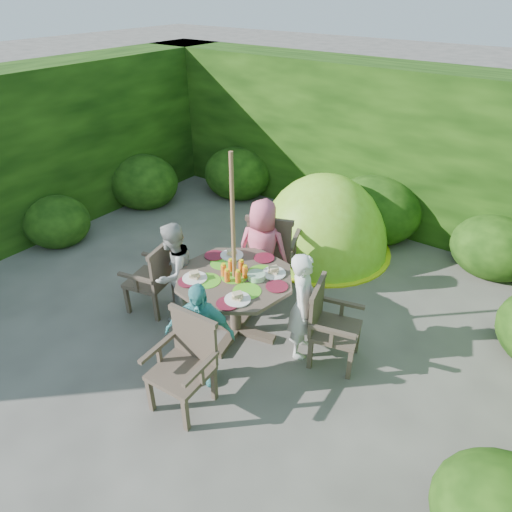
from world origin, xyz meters
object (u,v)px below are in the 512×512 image
Objects in this scene: child_left at (174,272)px; child_front at (200,334)px; parasol_pole at (234,252)px; dome_tent at (321,250)px; garden_chair_left at (154,277)px; garden_chair_front at (186,362)px; garden_chair_back at (272,249)px; patio_table at (235,286)px; child_back at (263,251)px; child_right at (303,306)px; garden_chair_right at (329,324)px.

child_front is (0.96, -0.60, -0.03)m from child_left.
parasol_pole is 0.92× the size of dome_tent.
garden_chair_front reaches higher than garden_chair_left.
garden_chair_back reaches higher than garden_chair_left.
patio_table is at bearing 71.29° from child_front.
child_back is (0.90, 1.02, 0.20)m from garden_chair_left.
child_right reaches higher than garden_chair_front.
garden_chair_front is at bearing 132.84° from garden_chair_right.
garden_chair_right is at bearing 12.52° from patio_table.
garden_chair_back is at bearing 133.16° from garden_chair_left.
child_left is (0.29, 0.06, 0.14)m from garden_chair_left.
garden_chair_front is 1.37m from child_left.
garden_chair_front is (0.25, -1.07, -0.60)m from parasol_pole.
parasol_pole reaches higher than child_back.
patio_table is 1.79× the size of garden_chair_left.
garden_chair_back is at bearing 143.98° from child_left.
child_right is at bearing 87.01° from garden_chair_right.
child_front is at bearing 122.27° from child_right.
garden_chair_right is 0.97× the size of garden_chair_front.
patio_table reaches higher than garden_chair_left.
garden_chair_front is 0.74× the size of child_right.
garden_chair_front is 0.79× the size of child_front.
garden_chair_right is 1.90m from child_left.
parasol_pole reaches higher than child_front.
garden_chair_right is at bearing 90.63° from child_left.
parasol_pole is 1.26m from garden_chair_right.
child_left is at bearing 88.51° from garden_chair_left.
garden_chair_left is 0.76× the size of child_front.
garden_chair_back is 0.87× the size of child_front.
parasol_pole reaches higher than garden_chair_left.
garden_chair_left is 0.72× the size of child_right.
garden_chair_left is at bearing 32.20° from child_back.
patio_table is 1.29× the size of child_right.
dome_tent is at bearing -108.48° from child_back.
garden_chair_left is at bearing 77.22° from child_right.
garden_chair_back is 0.83× the size of child_right.
parasol_pole reaches higher than child_right.
garden_chair_back is at bearing 102.32° from patio_table.
child_front is (0.17, -0.78, -0.07)m from patio_table.
child_back is (-0.18, 0.78, -0.42)m from parasol_pole.
garden_chair_left is (-1.08, -0.24, -0.18)m from patio_table.
dome_tent reaches higher than garden_chair_front.
parasol_pole is 0.95m from child_front.
garden_chair_front is 0.31m from child_front.
child_left is (-0.78, -0.18, -0.04)m from patio_table.
child_right reaches higher than garden_chair_left.
garden_chair_left is at bearing 143.99° from garden_chair_front.
garden_chair_back is 0.31m from child_back.
parasol_pole is 2.52m from dome_tent.
garden_chair_left is 0.33m from child_left.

